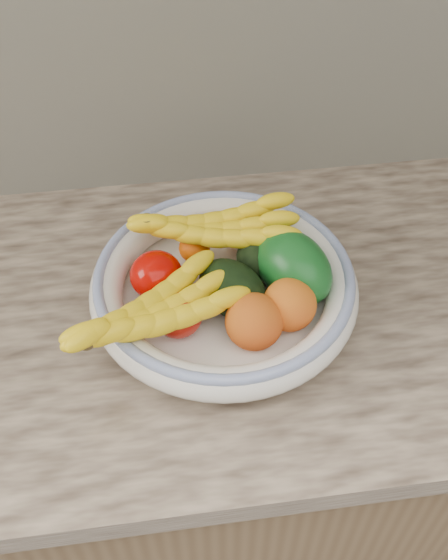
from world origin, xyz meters
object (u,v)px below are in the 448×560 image
green_mango (293,266)px  banana_bunch_back (214,232)px  fruit_bowl (224,285)px  banana_bunch_front (154,316)px

green_mango → banana_bunch_back: (-0.10, 0.08, 0.01)m
green_mango → banana_bunch_back: 0.13m
fruit_bowl → banana_bunch_back: banana_bunch_back is taller
banana_bunch_front → fruit_bowl: bearing=7.9°
banana_bunch_back → fruit_bowl: bearing=-81.9°
banana_bunch_back → banana_bunch_front: bearing=-119.8°
green_mango → banana_bunch_front: size_ratio=0.51×
fruit_bowl → banana_bunch_front: 0.13m
banana_bunch_front → green_mango: bearing=-7.7°
green_mango → banana_bunch_back: bearing=116.7°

